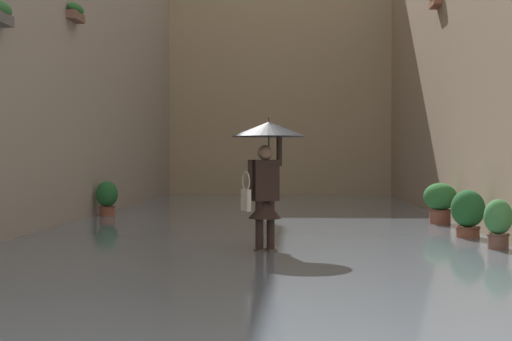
{
  "coord_description": "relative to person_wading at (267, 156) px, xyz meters",
  "views": [
    {
      "loc": [
        -0.84,
        2.94,
        1.47
      ],
      "look_at": [
        -0.12,
        -8.33,
        1.26
      ],
      "focal_mm": 50.14,
      "sensor_mm": 36.0,
      "label": 1
    }
  ],
  "objects": [
    {
      "name": "ground_plane",
      "position": [
        0.32,
        -4.06,
        -1.49
      ],
      "size": [
        60.0,
        60.0,
        0.0
      ],
      "primitive_type": "plane",
      "color": "#605B56"
    },
    {
      "name": "flood_water",
      "position": [
        0.32,
        -4.06,
        -1.46
      ],
      "size": [
        9.03,
        29.52,
        0.08
      ],
      "primitive_type": "cube",
      "color": "slate",
      "rests_on": "ground_plane"
    },
    {
      "name": "building_facade_far",
      "position": [
        0.32,
        -16.72,
        3.4
      ],
      "size": [
        11.83,
        1.8,
        9.79
      ],
      "primitive_type": "cube",
      "color": "tan",
      "rests_on": "ground_plane"
    },
    {
      "name": "person_wading",
      "position": [
        0.0,
        0.0,
        0.0
      ],
      "size": [
        1.11,
        1.11,
        2.07
      ],
      "color": "#4C4233",
      "rests_on": "ground_plane"
    },
    {
      "name": "potted_plant_far_right",
      "position": [
        4.13,
        -6.15,
        -0.99
      ],
      "size": [
        0.52,
        0.52,
        0.9
      ],
      "color": "brown",
      "rests_on": "ground_plane"
    },
    {
      "name": "potted_plant_far_left",
      "position": [
        -3.41,
        -2.01,
        -0.99
      ],
      "size": [
        0.59,
        0.59,
        0.9
      ],
      "color": "brown",
      "rests_on": "ground_plane"
    },
    {
      "name": "potted_plant_mid_left",
      "position": [
        -3.51,
        -0.42,
        -1.03
      ],
      "size": [
        0.43,
        0.43,
        0.83
      ],
      "color": "brown",
      "rests_on": "ground_plane"
    },
    {
      "name": "potted_plant_near_left",
      "position": [
        -3.43,
        -4.59,
        -0.95
      ],
      "size": [
        0.69,
        0.69,
        0.93
      ],
      "color": "brown",
      "rests_on": "ground_plane"
    }
  ]
}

